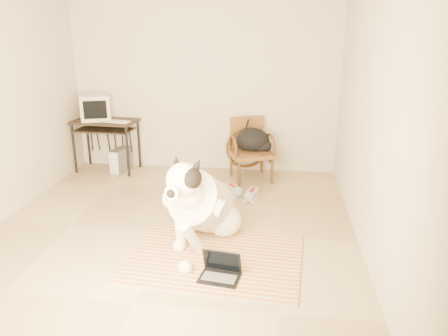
% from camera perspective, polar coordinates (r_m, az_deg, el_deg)
% --- Properties ---
extents(floor, '(4.50, 4.50, 0.00)m').
position_cam_1_polar(floor, '(4.91, -6.78, -8.17)').
color(floor, tan).
rests_on(floor, ground).
extents(wall_back, '(4.50, 0.00, 4.50)m').
position_cam_1_polar(wall_back, '(6.65, -2.65, 11.18)').
color(wall_back, beige).
rests_on(wall_back, floor).
extents(wall_front, '(4.50, 0.00, 4.50)m').
position_cam_1_polar(wall_front, '(2.44, -20.33, -2.95)').
color(wall_front, beige).
rests_on(wall_front, floor).
extents(wall_right, '(0.00, 4.50, 4.50)m').
position_cam_1_polar(wall_right, '(4.43, 18.69, 6.55)').
color(wall_right, beige).
rests_on(wall_right, floor).
extents(rug, '(1.76, 1.40, 0.02)m').
position_cam_1_polar(rug, '(4.35, -1.20, -11.62)').
color(rug, orange).
rests_on(rug, floor).
extents(dog, '(0.76, 1.46, 1.05)m').
position_cam_1_polar(dog, '(4.50, -3.01, -4.83)').
color(dog, white).
rests_on(dog, rug).
extents(laptop, '(0.39, 0.30, 0.25)m').
position_cam_1_polar(laptop, '(4.01, -0.47, -13.29)').
color(laptop, black).
rests_on(laptop, rug).
extents(computer_desk, '(0.98, 0.60, 0.79)m').
position_cam_1_polar(computer_desk, '(6.88, -15.27, 5.11)').
color(computer_desk, black).
rests_on(computer_desk, floor).
extents(crt_monitor, '(0.53, 0.51, 0.38)m').
position_cam_1_polar(crt_monitor, '(6.91, -16.36, 7.61)').
color(crt_monitor, beige).
rests_on(crt_monitor, computer_desk).
extents(desk_keyboard, '(0.39, 0.20, 0.02)m').
position_cam_1_polar(desk_keyboard, '(6.68, -13.78, 5.92)').
color(desk_keyboard, beige).
rests_on(desk_keyboard, computer_desk).
extents(pc_tower, '(0.24, 0.41, 0.36)m').
position_cam_1_polar(pc_tower, '(6.90, -13.38, 0.99)').
color(pc_tower, '#4F5052').
rests_on(pc_tower, floor).
extents(rattan_chair, '(0.74, 0.72, 0.88)m').
position_cam_1_polar(rattan_chair, '(6.36, 3.44, 2.49)').
color(rattan_chair, brown).
rests_on(rattan_chair, floor).
extents(backpack, '(0.52, 0.40, 0.35)m').
position_cam_1_polar(backpack, '(6.30, 3.97, 3.51)').
color(backpack, black).
rests_on(backpack, rattan_chair).
extents(sneaker_left, '(0.29, 0.33, 0.11)m').
position_cam_1_polar(sneaker_left, '(5.88, 1.14, -2.89)').
color(sneaker_left, white).
rests_on(sneaker_left, floor).
extents(sneaker_right, '(0.18, 0.33, 0.11)m').
position_cam_1_polar(sneaker_right, '(5.73, 3.64, -3.52)').
color(sneaker_right, white).
rests_on(sneaker_right, floor).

